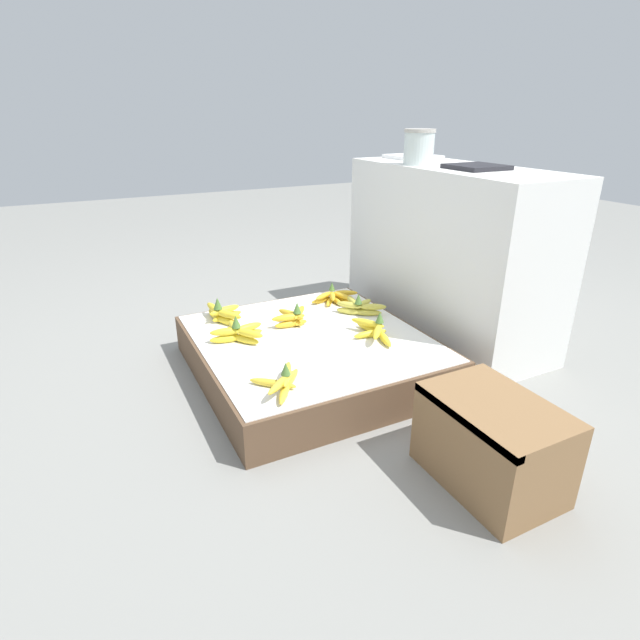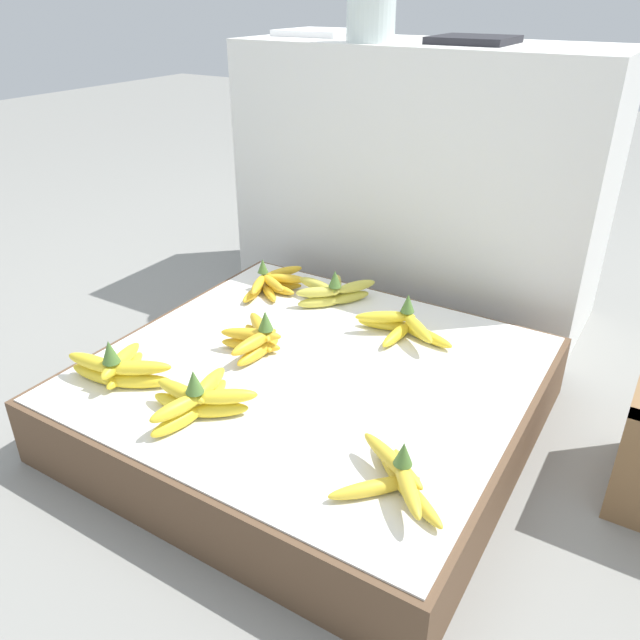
{
  "view_description": "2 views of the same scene",
  "coord_description": "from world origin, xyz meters",
  "px_view_note": "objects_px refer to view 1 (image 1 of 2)",
  "views": [
    {
      "loc": [
        1.64,
        -0.78,
        0.99
      ],
      "look_at": [
        0.07,
        0.01,
        0.26
      ],
      "focal_mm": 28.0,
      "sensor_mm": 36.0,
      "label": 1
    },
    {
      "loc": [
        0.63,
        -0.99,
        0.9
      ],
      "look_at": [
        -0.06,
        0.14,
        0.2
      ],
      "focal_mm": 35.0,
      "sensor_mm": 36.0,
      "label": 2
    }
  ],
  "objects_px": {
    "banana_bunch_front_right": "(283,381)",
    "banana_bunch_back_midright": "(374,330)",
    "banana_bunch_front_midleft": "(238,332)",
    "banana_bunch_middle_midleft": "(293,317)",
    "banana_bunch_back_left": "(335,297)",
    "wooden_crate": "(491,443)",
    "banana_bunch_front_left": "(222,313)",
    "glass_jar": "(419,147)",
    "banana_bunch_back_midleft": "(359,307)",
    "foam_tray_white": "(413,157)"
  },
  "relations": [
    {
      "from": "banana_bunch_front_left",
      "to": "banana_bunch_front_right",
      "type": "xyz_separation_m",
      "value": [
        0.64,
        0.01,
        -0.01
      ]
    },
    {
      "from": "wooden_crate",
      "to": "banana_bunch_front_right",
      "type": "xyz_separation_m",
      "value": [
        -0.5,
        -0.42,
        0.05
      ]
    },
    {
      "from": "banana_bunch_back_left",
      "to": "glass_jar",
      "type": "bearing_deg",
      "value": 75.6
    },
    {
      "from": "glass_jar",
      "to": "foam_tray_white",
      "type": "distance_m",
      "value": 0.31
    },
    {
      "from": "banana_bunch_front_right",
      "to": "banana_bunch_back_midright",
      "type": "xyz_separation_m",
      "value": [
        -0.21,
        0.48,
        0.0
      ]
    },
    {
      "from": "banana_bunch_front_midleft",
      "to": "foam_tray_white",
      "type": "height_order",
      "value": "foam_tray_white"
    },
    {
      "from": "banana_bunch_back_midleft",
      "to": "banana_bunch_back_midright",
      "type": "distance_m",
      "value": 0.25
    },
    {
      "from": "wooden_crate",
      "to": "foam_tray_white",
      "type": "height_order",
      "value": "foam_tray_white"
    },
    {
      "from": "banana_bunch_back_midleft",
      "to": "glass_jar",
      "type": "relative_size",
      "value": 1.34
    },
    {
      "from": "banana_bunch_front_left",
      "to": "banana_bunch_front_right",
      "type": "height_order",
      "value": "banana_bunch_front_left"
    },
    {
      "from": "banana_bunch_front_right",
      "to": "wooden_crate",
      "type": "bearing_deg",
      "value": 40.54
    },
    {
      "from": "banana_bunch_back_left",
      "to": "banana_bunch_back_midright",
      "type": "height_order",
      "value": "banana_bunch_back_midright"
    },
    {
      "from": "banana_bunch_back_midleft",
      "to": "glass_jar",
      "type": "height_order",
      "value": "glass_jar"
    },
    {
      "from": "banana_bunch_front_right",
      "to": "banana_bunch_back_left",
      "type": "xyz_separation_m",
      "value": [
        -0.62,
        0.53,
        -0.0
      ]
    },
    {
      "from": "banana_bunch_front_midleft",
      "to": "foam_tray_white",
      "type": "bearing_deg",
      "value": 109.09
    },
    {
      "from": "banana_bunch_back_left",
      "to": "glass_jar",
      "type": "xyz_separation_m",
      "value": [
        0.09,
        0.36,
        0.66
      ]
    },
    {
      "from": "banana_bunch_middle_midleft",
      "to": "glass_jar",
      "type": "relative_size",
      "value": 1.29
    },
    {
      "from": "banana_bunch_front_left",
      "to": "banana_bunch_back_midright",
      "type": "height_order",
      "value": "banana_bunch_front_left"
    },
    {
      "from": "wooden_crate",
      "to": "glass_jar",
      "type": "xyz_separation_m",
      "value": [
        -1.03,
        0.46,
        0.72
      ]
    },
    {
      "from": "banana_bunch_front_left",
      "to": "banana_bunch_back_midright",
      "type": "relative_size",
      "value": 0.92
    },
    {
      "from": "banana_bunch_front_midleft",
      "to": "banana_bunch_middle_midleft",
      "type": "relative_size",
      "value": 1.16
    },
    {
      "from": "banana_bunch_front_right",
      "to": "glass_jar",
      "type": "distance_m",
      "value": 1.22
    },
    {
      "from": "banana_bunch_middle_midleft",
      "to": "foam_tray_white",
      "type": "xyz_separation_m",
      "value": [
        -0.32,
        0.8,
        0.59
      ]
    },
    {
      "from": "banana_bunch_front_midleft",
      "to": "banana_bunch_front_right",
      "type": "bearing_deg",
      "value": 1.62
    },
    {
      "from": "banana_bunch_front_right",
      "to": "banana_bunch_back_midright",
      "type": "distance_m",
      "value": 0.53
    },
    {
      "from": "banana_bunch_front_midleft",
      "to": "banana_bunch_back_midright",
      "type": "bearing_deg",
      "value": 66.84
    },
    {
      "from": "banana_bunch_back_left",
      "to": "banana_bunch_back_midleft",
      "type": "distance_m",
      "value": 0.17
    },
    {
      "from": "wooden_crate",
      "to": "banana_bunch_front_right",
      "type": "relative_size",
      "value": 1.88
    },
    {
      "from": "banana_bunch_front_left",
      "to": "banana_bunch_back_midleft",
      "type": "bearing_deg",
      "value": 71.97
    },
    {
      "from": "wooden_crate",
      "to": "glass_jar",
      "type": "distance_m",
      "value": 1.33
    },
    {
      "from": "wooden_crate",
      "to": "banana_bunch_front_midleft",
      "type": "height_order",
      "value": "banana_bunch_front_midleft"
    },
    {
      "from": "banana_bunch_front_right",
      "to": "banana_bunch_middle_midleft",
      "type": "bearing_deg",
      "value": 152.51
    },
    {
      "from": "banana_bunch_front_midleft",
      "to": "banana_bunch_front_left",
      "type": "bearing_deg",
      "value": -179.63
    },
    {
      "from": "banana_bunch_back_midleft",
      "to": "banana_bunch_back_midright",
      "type": "bearing_deg",
      "value": -17.23
    },
    {
      "from": "wooden_crate",
      "to": "banana_bunch_front_left",
      "type": "relative_size",
      "value": 1.67
    },
    {
      "from": "banana_bunch_back_midright",
      "to": "banana_bunch_front_right",
      "type": "bearing_deg",
      "value": -66.44
    },
    {
      "from": "banana_bunch_front_left",
      "to": "banana_bunch_middle_midleft",
      "type": "height_order",
      "value": "banana_bunch_front_left"
    },
    {
      "from": "wooden_crate",
      "to": "banana_bunch_back_midright",
      "type": "bearing_deg",
      "value": 175.27
    },
    {
      "from": "banana_bunch_middle_midleft",
      "to": "glass_jar",
      "type": "bearing_deg",
      "value": 95.51
    },
    {
      "from": "banana_bunch_middle_midleft",
      "to": "banana_bunch_back_left",
      "type": "relative_size",
      "value": 0.83
    },
    {
      "from": "banana_bunch_front_right",
      "to": "banana_bunch_middle_midleft",
      "type": "distance_m",
      "value": 0.53
    },
    {
      "from": "banana_bunch_front_left",
      "to": "banana_bunch_back_midright",
      "type": "xyz_separation_m",
      "value": [
        0.43,
        0.5,
        -0.01
      ]
    },
    {
      "from": "banana_bunch_middle_midleft",
      "to": "banana_bunch_back_midleft",
      "type": "bearing_deg",
      "value": 86.94
    },
    {
      "from": "banana_bunch_back_midright",
      "to": "banana_bunch_front_left",
      "type": "bearing_deg",
      "value": -130.86
    },
    {
      "from": "glass_jar",
      "to": "banana_bunch_back_left",
      "type": "bearing_deg",
      "value": -104.4
    },
    {
      "from": "banana_bunch_back_left",
      "to": "foam_tray_white",
      "type": "xyz_separation_m",
      "value": [
        -0.16,
        0.52,
        0.6
      ]
    },
    {
      "from": "foam_tray_white",
      "to": "banana_bunch_back_midright",
      "type": "bearing_deg",
      "value": -44.25
    },
    {
      "from": "wooden_crate",
      "to": "banana_bunch_back_midleft",
      "type": "bearing_deg",
      "value": 171.97
    },
    {
      "from": "wooden_crate",
      "to": "banana_bunch_middle_midleft",
      "type": "height_order",
      "value": "banana_bunch_middle_midleft"
    },
    {
      "from": "banana_bunch_front_left",
      "to": "banana_bunch_back_midright",
      "type": "distance_m",
      "value": 0.66
    }
  ]
}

